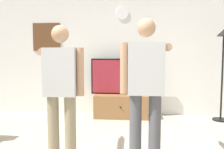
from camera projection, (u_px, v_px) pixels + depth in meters
The scene contains 8 objects.
back_wall at pixel (117, 55), 5.38m from camera, with size 6.40×0.10×2.70m, color silver.
tv_stand at pixel (121, 106), 5.11m from camera, with size 1.15×0.58×0.49m.
television at pixel (121, 76), 5.10m from camera, with size 1.33×0.07×0.78m.
wall_clock at pixel (122, 13), 5.23m from camera, with size 0.28×0.28×0.03m, color white.
framed_picture at pixel (47, 37), 5.43m from camera, with size 0.64×0.04×0.64m, color brown.
floor_lamp at pixel (223, 56), 4.73m from camera, with size 0.32×0.32×1.87m.
person_standing_nearer_lamp at pixel (61, 87), 2.87m from camera, with size 0.57×0.78×1.72m.
person_standing_nearer_couch at pixel (146, 86), 2.68m from camera, with size 0.58×0.78×1.77m.
Camera 1 is at (0.36, -2.43, 1.37)m, focal length 37.53 mm.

